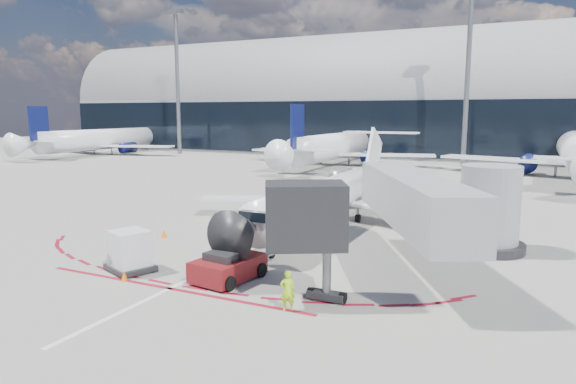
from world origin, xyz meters
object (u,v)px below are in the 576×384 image
at_px(regional_jet, 334,193).
at_px(ramp_worker, 288,291).
at_px(uld_container, 130,251).
at_px(pushback_tug, 228,267).

height_order(regional_jet, ramp_worker, regional_jet).
xyz_separation_m(regional_jet, ramp_worker, (3.92, -15.54, -1.33)).
relative_size(regional_jet, ramp_worker, 15.74).
height_order(regional_jet, uld_container, regional_jet).
distance_m(ramp_worker, uld_container, 9.17).
bearing_deg(uld_container, pushback_tug, 32.47).
bearing_deg(pushback_tug, uld_container, -161.20).
bearing_deg(ramp_worker, pushback_tug, -63.70).
relative_size(pushback_tug, uld_container, 2.04).
distance_m(regional_jet, uld_container, 15.28).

